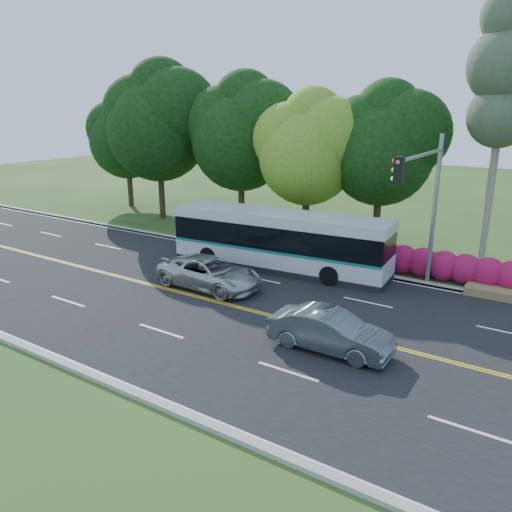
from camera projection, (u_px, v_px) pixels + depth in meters
The scene contains 12 objects.
ground at pixel (227, 305), 21.36m from camera, with size 120.00×120.00×0.00m, color #2A4316.
road at pixel (227, 304), 21.35m from camera, with size 60.00×14.00×0.02m, color black.
curb_north at pixel (305, 261), 27.07m from camera, with size 60.00×0.30×0.15m, color #A39F94.
curb_south at pixel (91, 375), 15.60m from camera, with size 60.00×0.30×0.15m, color #A39F94.
grass_verge at pixel (320, 254), 28.57m from camera, with size 60.00×4.00×0.10m, color #2A4316.
lane_markings at pixel (225, 304), 21.40m from camera, with size 57.60×13.82×0.00m.
tree_row at pixel (272, 130), 31.85m from camera, with size 44.70×9.10×13.84m.
bougainvillea_hedge at pixel (447, 268), 23.94m from camera, with size 9.50×2.25×1.50m.
traffic_signal at pixel (425, 193), 20.96m from camera, with size 0.42×6.10×7.00m.
transit_bus at pixel (279, 241), 25.64m from camera, with size 11.56×3.36×2.98m.
sedan at pixel (330, 331), 17.14m from camera, with size 1.49×4.28×1.41m, color slate.
suv at pixel (210, 273), 23.16m from camera, with size 2.35×5.10×1.42m, color #B7BBBC.
Camera 1 is at (11.89, -15.95, 8.14)m, focal length 35.00 mm.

